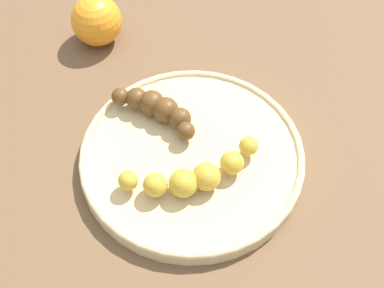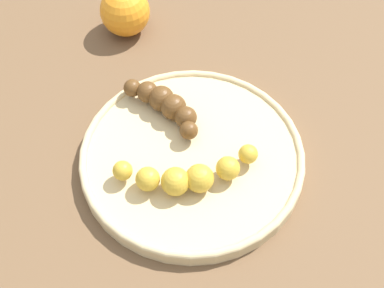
{
  "view_description": "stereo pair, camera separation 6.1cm",
  "coord_description": "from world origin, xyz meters",
  "px_view_note": "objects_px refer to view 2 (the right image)",
  "views": [
    {
      "loc": [
        0.34,
        -0.12,
        0.54
      ],
      "look_at": [
        0.0,
        0.0,
        0.04
      ],
      "focal_mm": 46.8,
      "sensor_mm": 36.0,
      "label": 1
    },
    {
      "loc": [
        0.35,
        -0.06,
        0.54
      ],
      "look_at": [
        0.0,
        0.0,
        0.04
      ],
      "focal_mm": 46.8,
      "sensor_mm": 36.0,
      "label": 2
    }
  ],
  "objects_px": {
    "orange_fruit": "(125,11)",
    "banana_overripe": "(165,104)",
    "fruit_bowl": "(192,156)",
    "banana_spotted": "(188,175)"
  },
  "relations": [
    {
      "from": "orange_fruit",
      "to": "banana_overripe",
      "type": "bearing_deg",
      "value": 9.74
    },
    {
      "from": "fruit_bowl",
      "to": "orange_fruit",
      "type": "bearing_deg",
      "value": -168.08
    },
    {
      "from": "banana_spotted",
      "to": "orange_fruit",
      "type": "bearing_deg",
      "value": -170.52
    },
    {
      "from": "fruit_bowl",
      "to": "orange_fruit",
      "type": "distance_m",
      "value": 0.27
    },
    {
      "from": "banana_overripe",
      "to": "orange_fruit",
      "type": "bearing_deg",
      "value": 62.44
    },
    {
      "from": "fruit_bowl",
      "to": "banana_overripe",
      "type": "bearing_deg",
      "value": -162.3
    },
    {
      "from": "banana_spotted",
      "to": "banana_overripe",
      "type": "distance_m",
      "value": 0.11
    },
    {
      "from": "fruit_bowl",
      "to": "banana_overripe",
      "type": "distance_m",
      "value": 0.08
    },
    {
      "from": "banana_spotted",
      "to": "orange_fruit",
      "type": "height_order",
      "value": "orange_fruit"
    },
    {
      "from": "fruit_bowl",
      "to": "orange_fruit",
      "type": "xyz_separation_m",
      "value": [
        -0.26,
        -0.06,
        0.03
      ]
    }
  ]
}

